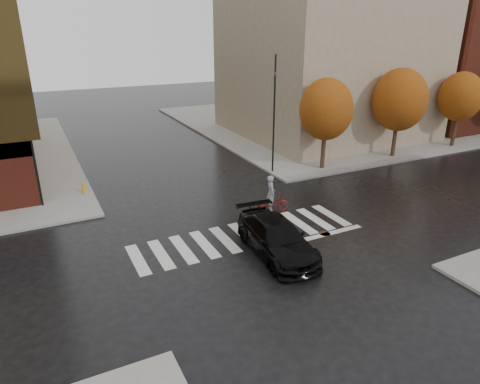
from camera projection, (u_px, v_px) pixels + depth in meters
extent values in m
plane|color=black|center=(249.00, 239.00, 21.45)|extent=(120.00, 120.00, 0.00)
cube|color=gray|center=(328.00, 121.00, 47.65)|extent=(30.00, 30.00, 0.15)
cube|color=silver|center=(244.00, 235.00, 21.87)|extent=(12.00, 3.00, 0.01)
cube|color=gray|center=(327.00, 35.00, 39.35)|extent=(16.00, 16.00, 18.00)
cube|color=maroon|center=(452.00, 54.00, 45.90)|extent=(14.00, 14.00, 14.00)
cylinder|color=#312115|center=(323.00, 149.00, 31.21)|extent=(0.32, 0.32, 2.80)
ellipsoid|color=#AD4210|center=(326.00, 109.00, 30.14)|extent=(3.80, 3.80, 4.37)
cylinder|color=#312115|center=(394.00, 139.00, 34.12)|extent=(0.32, 0.32, 2.80)
ellipsoid|color=#AD4210|center=(400.00, 100.00, 33.00)|extent=(4.20, 4.20, 4.83)
cylinder|color=#312115|center=(454.00, 130.00, 37.03)|extent=(0.32, 0.32, 2.80)
ellipsoid|color=#AD4210|center=(461.00, 97.00, 36.00)|extent=(3.60, 3.60, 4.14)
imported|color=black|center=(277.00, 238.00, 19.86)|extent=(2.68, 5.74, 1.62)
imported|color=maroon|center=(272.00, 203.00, 24.42)|extent=(2.06, 1.15, 1.02)
imported|color=gray|center=(271.00, 193.00, 24.14)|extent=(0.67, 0.86, 2.08)
cylinder|color=black|center=(30.00, 138.00, 23.67)|extent=(0.12, 0.12, 8.11)
imported|color=black|center=(21.00, 83.00, 22.59)|extent=(0.21, 0.18, 1.01)
cylinder|color=black|center=(274.00, 116.00, 29.51)|extent=(0.12, 0.12, 8.08)
imported|color=black|center=(275.00, 72.00, 28.44)|extent=(0.18, 0.22, 1.01)
cylinder|color=orange|center=(84.00, 188.00, 26.92)|extent=(0.21, 0.21, 0.54)
sphere|color=orange|center=(84.00, 185.00, 26.83)|extent=(0.23, 0.23, 0.23)
cylinder|color=#4E391C|center=(325.00, 234.00, 21.99)|extent=(0.73, 0.73, 0.01)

